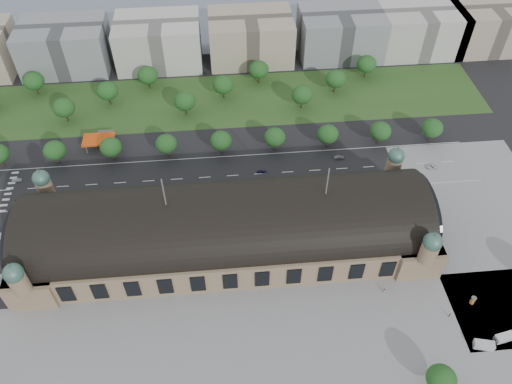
{
  "coord_description": "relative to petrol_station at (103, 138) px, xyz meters",
  "views": [
    {
      "loc": [
        0.01,
        -116.28,
        150.72
      ],
      "look_at": [
        12.0,
        13.97,
        14.0
      ],
      "focal_mm": 35.0,
      "sensor_mm": 36.0,
      "label": 1
    }
  ],
  "objects": [
    {
      "name": "tree_row_8",
      "position": [
        125.91,
        -12.28,
        4.48
      ],
      "size": [
        9.6,
        9.6,
        11.52
      ],
      "color": "#2D2116",
      "rests_on": "ground"
    },
    {
      "name": "office_4",
      "position": [
        73.91,
        67.72,
        9.05
      ],
      "size": [
        45.0,
        32.0,
        24.0
      ],
      "primitive_type": "cube",
      "color": "tan",
      "rests_on": "ground"
    },
    {
      "name": "traffic_car_2",
      "position": [
        -9.34,
        -37.48,
        -2.25
      ],
      "size": [
        5.1,
        2.46,
        1.4
      ],
      "primitive_type": "imported",
      "rotation": [
        0.0,
        0.0,
        -1.6
      ],
      "color": "black",
      "rests_on": "ground"
    },
    {
      "name": "petrol_station",
      "position": [
        0.0,
        0.0,
        0.0
      ],
      "size": [
        14.0,
        13.0,
        5.05
      ],
      "color": "#D7450C",
      "rests_on": "ground"
    },
    {
      "name": "tree_row_2",
      "position": [
        -18.09,
        -12.28,
        4.48
      ],
      "size": [
        9.6,
        9.6,
        11.52
      ],
      "color": "#2D2116",
      "rests_on": "ground"
    },
    {
      "name": "advertising_column",
      "position": [
        136.3,
        -97.6,
        -1.22
      ],
      "size": [
        1.76,
        1.76,
        3.34
      ],
      "color": "#C84232",
      "rests_on": "ground"
    },
    {
      "name": "station",
      "position": [
        53.91,
        -65.28,
        7.33
      ],
      "size": [
        150.0,
        48.4,
        44.3
      ],
      "color": "#897355",
      "rests_on": "ground"
    },
    {
      "name": "tree_belt_3",
      "position": [
        -19.09,
        17.72,
        5.1
      ],
      "size": [
        10.4,
        10.4,
        12.48
      ],
      "color": "#2D2116",
      "rests_on": "ground"
    },
    {
      "name": "tree_belt_8",
      "position": [
        75.91,
        41.72,
        5.1
      ],
      "size": [
        10.4,
        10.4,
        12.48
      ],
      "color": "#2D2116",
      "rests_on": "ground"
    },
    {
      "name": "office_5",
      "position": [
        123.91,
        67.72,
        9.05
      ],
      "size": [
        45.0,
        32.0,
        24.0
      ],
      "primitive_type": "cube",
      "color": "gray",
      "rests_on": "ground"
    },
    {
      "name": "office_7",
      "position": [
        208.91,
        67.72,
        9.05
      ],
      "size": [
        45.0,
        32.0,
        24.0
      ],
      "primitive_type": "cube",
      "color": "tan",
      "rests_on": "ground"
    },
    {
      "name": "road_slab",
      "position": [
        33.91,
        -27.28,
        -2.95
      ],
      "size": [
        260.0,
        26.0,
        0.1
      ],
      "primitive_type": "cube",
      "color": "black",
      "rests_on": "ground"
    },
    {
      "name": "tree_row_3",
      "position": [
        5.91,
        -12.28,
        4.48
      ],
      "size": [
        9.6,
        9.6,
        11.52
      ],
      "color": "#2D2116",
      "rests_on": "ground"
    },
    {
      "name": "traffic_car_4",
      "position": [
        70.61,
        -26.49,
        -2.29
      ],
      "size": [
        4.02,
        1.99,
        1.32
      ],
      "primitive_type": "imported",
      "rotation": [
        0.0,
        0.0,
        -1.69
      ],
      "color": "#16173E",
      "rests_on": "ground"
    },
    {
      "name": "tree_belt_2",
      "position": [
        -38.09,
        41.72,
        5.1
      ],
      "size": [
        10.4,
        10.4,
        12.48
      ],
      "color": "#2D2116",
      "rests_on": "ground"
    },
    {
      "name": "bus_east",
      "position": [
        91.1,
        -38.28,
        -1.34
      ],
      "size": [
        11.59,
        3.0,
        3.21
      ],
      "primitive_type": "imported",
      "rotation": [
        0.0,
        0.0,
        1.6
      ],
      "color": "beige",
      "rests_on": "ground"
    },
    {
      "name": "tree_row_6",
      "position": [
        77.91,
        -12.28,
        4.48
      ],
      "size": [
        9.6,
        9.6,
        11.52
      ],
      "color": "#2D2116",
      "rests_on": "ground"
    },
    {
      "name": "traffic_car_6",
      "position": [
        145.12,
        -30.34,
        -2.28
      ],
      "size": [
        5.09,
        2.85,
        1.34
      ],
      "primitive_type": "imported",
      "rotation": [
        0.0,
        0.0,
        -1.7
      ],
      "color": "silver",
      "rests_on": "ground"
    },
    {
      "name": "van_east",
      "position": [
        140.9,
        -111.79,
        -1.67
      ],
      "size": [
        6.55,
        3.57,
        2.68
      ],
      "rotation": [
        0.0,
        0.0,
        0.18
      ],
      "color": "silver",
      "rests_on": "ground"
    },
    {
      "name": "tree_row_9",
      "position": [
        149.91,
        -12.28,
        4.48
      ],
      "size": [
        9.6,
        9.6,
        11.52
      ],
      "color": "#2D2116",
      "rests_on": "ground"
    },
    {
      "name": "grass_belt",
      "position": [
        38.91,
        27.72,
        -2.95
      ],
      "size": [
        300.0,
        45.0,
        0.1
      ],
      "primitive_type": "cube",
      "color": "#2B4E1F",
      "rests_on": "ground"
    },
    {
      "name": "bus_west",
      "position": [
        38.62,
        -38.28,
        -1.23
      ],
      "size": [
        12.57,
        4.15,
        3.44
      ],
      "primitive_type": "imported",
      "rotation": [
        0.0,
        0.0,
        1.67
      ],
      "color": "red",
      "rests_on": "ground"
    },
    {
      "name": "office_2",
      "position": [
        -26.09,
        67.72,
        9.05
      ],
      "size": [
        45.0,
        32.0,
        24.0
      ],
      "primitive_type": "cube",
      "color": "gray",
      "rests_on": "ground"
    },
    {
      "name": "van_south",
      "position": [
        133.25,
        -113.57,
        -1.65
      ],
      "size": [
        6.71,
        3.94,
        2.72
      ],
      "rotation": [
        0.0,
        0.0,
        -0.24
      ],
      "color": "#BBBBBD",
      "rests_on": "ground"
    },
    {
      "name": "tree_belt_10",
      "position": [
        113.91,
        29.72,
        5.1
      ],
      "size": [
        10.4,
        10.4,
        12.48
      ],
      "color": "#2D2116",
      "rests_on": "ground"
    },
    {
      "name": "parked_car_1",
      "position": [
        -22.24,
        -44.28,
        -2.13
      ],
      "size": [
        6.46,
        4.78,
        1.63
      ],
      "primitive_type": "imported",
      "rotation": [
        0.0,
        0.0,
        -1.17
      ],
      "color": "maroon",
      "rests_on": "ground"
    },
    {
      "name": "tree_belt_11",
      "position": [
        132.91,
        41.72,
        5.1
      ],
      "size": [
        10.4,
        10.4,
        12.48
      ],
      "color": "#2D2116",
      "rests_on": "ground"
    },
    {
      "name": "office_3",
      "position": [
        23.91,
        67.72,
        9.05
      ],
      "size": [
        45.0,
        32.0,
        24.0
      ],
      "primitive_type": "cube",
      "color": "beige",
      "rests_on": "ground"
    },
    {
      "name": "tree_belt_7",
      "position": [
        56.91,
        29.72,
        5.1
      ],
      "size": [
        10.4,
        10.4,
        12.48
      ],
      "color": "#2D2116",
      "rests_on": "ground"
    },
    {
      "name": "ground",
      "position": [
        53.91,
        -65.28,
        -2.95
      ],
      "size": [
        900.0,
        900.0,
        0.0
      ],
      "primitive_type": "plane",
      "color": "black",
      "rests_on": "ground"
    },
    {
      "name": "pedestrian_1",
      "position": [
        126.69,
        -101.96,
        -1.96
      ],
      "size": [
        0.73,
        0.85,
        1.97
      ],
      "primitive_type": "imported",
      "rotation": [
        0.0,
        0.0,
        1.13
      ],
      "color": "gray",
      "rests_on": "ground"
    },
    {
      "name": "tree_belt_9",
      "position": [
        94.91,
        17.72,
        5.1
      ],
      "size": [
        10.4,
        10.4,
        12.48
      ],
      "color": "#2D2116",
      "rests_on": "ground"
    },
    {
      "name": "tree_belt_4",
      "position": [
        -0.09,
        29.72,
        5.1
      ],
      "size": [
        10.4,
        10.4,
        12.48
      ],
      "color": "#2D2116",
      "rests_on": "ground"
    },
    {
      "name": "office_6",
      "position": [
        168.91,
        67.72,
        9.05
      ],
      "size": [
        45.0,
        32.0,
        24.0
      ],
      "primitive_type": "cube",
      "color": "beige",
      "rests_on": "ground"
    },
    {
      "name": "tree_belt_5",
      "position": [
        18.91,
        41.72,
        5.1
      ],
      "size": [
        10.4,
        10.4,
        12.48
      ],
      "color": "#2D2116",
      "rests_on": "ground"
    },
    {
      "name": "tree_belt_6",
      "position": [
        37.91,
        17.72,
        5.1
      ],
      "size": [
        10.4,
        10.4,
        12.48
      ],
      "color": "#2D2116",
      "rests_on": "ground"
    },
    {
      "name": "plaza_south",
      "position": [
        63.91,
        -109.28,
        -2.95
      ],
      "size": [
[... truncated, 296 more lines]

